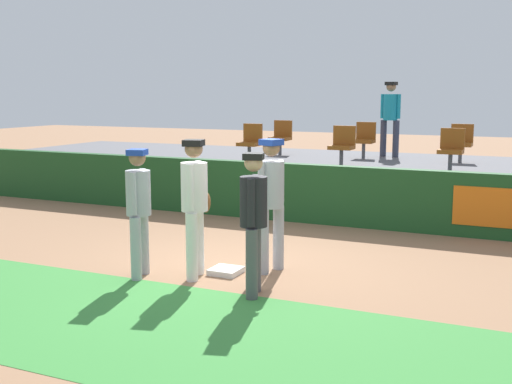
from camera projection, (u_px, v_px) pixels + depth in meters
name	position (u px, v px, depth m)	size (l,w,h in m)	color
ground_plane	(234.00, 271.00, 8.98)	(60.00, 60.00, 0.00)	#936B4C
grass_foreground_strip	(140.00, 324.00, 6.93)	(18.00, 2.80, 0.01)	#388438
first_base	(226.00, 271.00, 8.86)	(0.40, 0.40, 0.08)	white
player_fielder_home	(195.00, 199.00, 8.54)	(0.43, 0.60, 1.86)	white
player_runner_visitor	(271.00, 196.00, 8.82)	(0.44, 0.50, 1.85)	#9EA3AD
player_coach_visitor	(139.00, 204.00, 8.58)	(0.40, 0.47, 1.73)	#9EA3AD
player_umpire	(254.00, 214.00, 7.79)	(0.42, 0.48, 1.76)	#4C4C51
field_wall	(321.00, 194.00, 12.17)	(18.00, 0.26, 1.12)	#19471E
bleacher_platform	(357.00, 182.00, 14.50)	(18.00, 4.80, 0.94)	#59595E
seat_back_left	(281.00, 135.00, 15.83)	(0.46, 0.44, 0.84)	#4C4C51
seat_front_right	(451.00, 147.00, 12.45)	(0.46, 0.44, 0.84)	#4C4C51
seat_front_left	(251.00, 141.00, 14.21)	(0.44, 0.44, 0.84)	#4C4C51
seat_front_center	(343.00, 144.00, 13.35)	(0.47, 0.44, 0.84)	#4C4C51
seat_back_center	(365.00, 138.00, 14.97)	(0.46, 0.44, 0.84)	#4C4C51
seat_back_right	(461.00, 141.00, 14.08)	(0.47, 0.44, 0.84)	#4C4C51
spectator_hooded	(390.00, 114.00, 15.25)	(0.49, 0.39, 1.77)	#33384C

